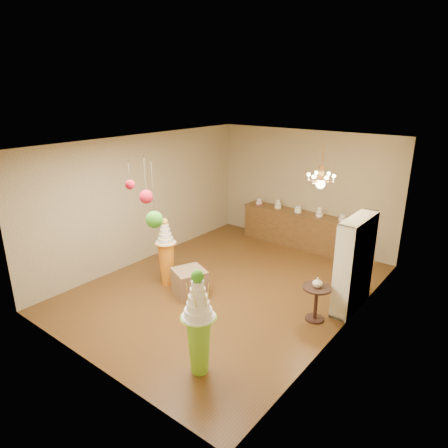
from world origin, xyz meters
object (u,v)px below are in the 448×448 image
Objects in this scene: pedestal_green at (199,331)px; sideboard at (297,228)px; pedestal_orange at (166,258)px; round_table at (316,299)px.

pedestal_green is 5.49m from sideboard.
pedestal_green reaches higher than sideboard.
round_table is (3.10, 0.67, -0.17)m from pedestal_orange.
pedestal_orange is 2.24× the size of round_table.
sideboard is at bearing 123.79° from round_table.
pedestal_green is at bearing -107.17° from round_table.
pedestal_orange is (-2.38, 1.66, -0.08)m from pedestal_green.
pedestal_green is 1.11× the size of pedestal_orange.
pedestal_green is 0.54× the size of sideboard.
round_table is (0.72, 2.33, -0.26)m from pedestal_green.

